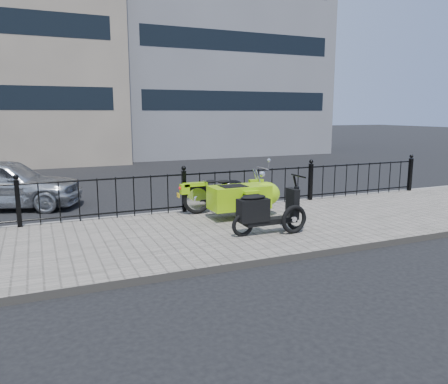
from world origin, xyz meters
name	(u,v)px	position (x,y,z in m)	size (l,w,h in m)	color
ground	(204,230)	(0.00, 0.00, 0.00)	(120.00, 120.00, 0.00)	black
sidewalk	(213,233)	(0.00, -0.50, 0.06)	(30.00, 3.80, 0.12)	#655F55
curb	(183,213)	(0.00, 1.44, 0.06)	(30.00, 0.10, 0.12)	gray
iron_fence	(184,192)	(0.00, 1.30, 0.59)	(14.11, 0.11, 1.08)	black
building_grey	(212,25)	(7.00, 16.99, 7.50)	(12.00, 8.01, 15.00)	slate
motorcycle_sidecar	(244,195)	(1.08, 0.34, 0.59)	(2.28, 1.48, 0.98)	black
scooter	(265,212)	(0.82, -1.12, 0.55)	(1.62, 0.47, 1.10)	black
spare_tire	(294,219)	(1.33, -1.33, 0.40)	(0.56, 0.56, 0.08)	black
sedan_car	(3,183)	(-3.91, 3.94, 0.64)	(1.52, 3.77, 1.28)	#B2B5BA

